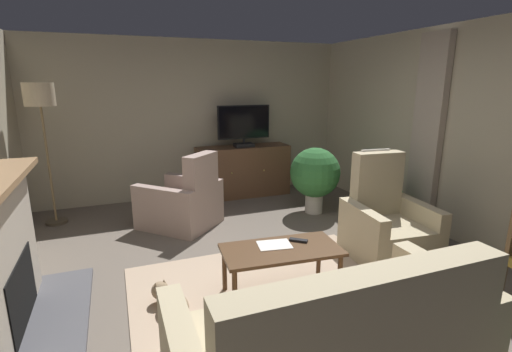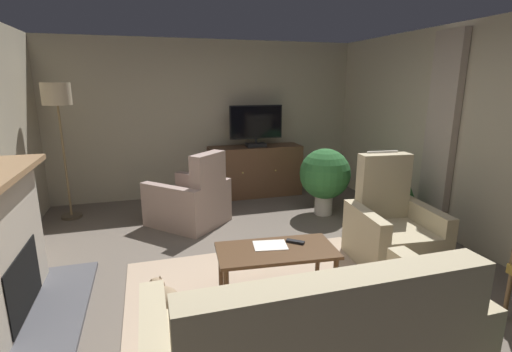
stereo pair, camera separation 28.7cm
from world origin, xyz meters
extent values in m
cube|color=#665B51|center=(0.00, 0.00, -0.02)|extent=(5.70, 6.83, 0.04)
cube|color=#B2A88E|center=(0.00, 3.17, 1.29)|extent=(5.70, 0.10, 2.59)
cube|color=#BBB095|center=(2.60, 0.00, 1.29)|extent=(0.10, 6.83, 2.59)
cube|color=#B2A393|center=(2.49, 0.61, 1.42)|extent=(0.10, 0.44, 2.17)
cube|color=tan|center=(-0.03, -0.22, 0.01)|extent=(2.55, 1.90, 0.01)
cube|color=#4C4C51|center=(-1.86, 0.00, 0.02)|extent=(0.50, 1.65, 0.04)
cube|color=black|center=(-2.10, 0.00, 0.32)|extent=(0.10, 0.81, 0.52)
cube|color=#402A1C|center=(0.73, 2.82, 0.03)|extent=(1.51, 0.40, 0.06)
cube|color=brown|center=(0.73, 2.82, 0.43)|extent=(1.57, 0.46, 0.86)
sphere|color=tan|center=(0.45, 2.57, 0.47)|extent=(0.03, 0.03, 0.03)
sphere|color=tan|center=(1.02, 2.57, 0.47)|extent=(0.03, 0.03, 0.03)
cube|color=black|center=(0.73, 2.77, 0.89)|extent=(0.32, 0.20, 0.06)
cylinder|color=black|center=(0.73, 2.77, 0.96)|extent=(0.04, 0.04, 0.08)
cube|color=black|center=(0.73, 2.77, 1.27)|extent=(0.89, 0.05, 0.55)
cube|color=black|center=(0.73, 2.74, 1.27)|extent=(0.85, 0.01, 0.51)
cube|color=#4C331E|center=(0.03, -0.28, 0.45)|extent=(1.10, 0.62, 0.03)
cylinder|color=#4C331E|center=(0.52, -0.10, 0.22)|extent=(0.04, 0.04, 0.43)
cylinder|color=#4C331E|center=(-0.43, -0.02, 0.22)|extent=(0.04, 0.04, 0.43)
cylinder|color=#4C331E|center=(0.48, -0.53, 0.22)|extent=(0.04, 0.04, 0.43)
cylinder|color=#4C331E|center=(-0.47, -0.45, 0.22)|extent=(0.04, 0.04, 0.43)
cube|color=black|center=(0.24, -0.20, 0.48)|extent=(0.16, 0.15, 0.02)
cube|color=silver|center=(-0.01, -0.19, 0.47)|extent=(0.33, 0.27, 0.01)
cube|color=tan|center=(-0.13, -1.69, 0.71)|extent=(1.69, 0.20, 0.53)
cube|color=tan|center=(0.79, -1.34, 0.33)|extent=(0.15, 0.90, 0.66)
cube|color=#A84C51|center=(0.16, -1.48, 0.56)|extent=(0.37, 0.14, 0.36)
cube|color=#A3897F|center=(-0.54, 1.80, 0.20)|extent=(1.03, 1.05, 0.41)
cube|color=#A3897F|center=(-0.28, 1.54, 0.72)|extent=(0.52, 0.51, 0.61)
cube|color=#A3897F|center=(-0.78, 1.57, 0.30)|extent=(0.73, 0.75, 0.61)
cube|color=#A3897F|center=(-0.29, 2.04, 0.30)|extent=(0.73, 0.75, 0.61)
cube|color=tan|center=(1.46, -0.02, 0.21)|extent=(0.65, 0.87, 0.41)
cube|color=tan|center=(1.49, 0.30, 0.78)|extent=(0.59, 0.23, 0.73)
cube|color=tan|center=(1.82, -0.05, 0.31)|extent=(0.21, 0.83, 0.61)
cube|color=tan|center=(1.11, 0.02, 0.31)|extent=(0.21, 0.83, 0.61)
cube|color=white|center=(1.50, 0.37, 1.04)|extent=(0.37, 0.05, 0.24)
cylinder|color=brown|center=(1.73, -1.14, 0.21)|extent=(0.04, 0.04, 0.41)
cylinder|color=beige|center=(1.44, 1.60, 0.14)|extent=(0.26, 0.26, 0.29)
sphere|color=#2D6B33|center=(1.44, 1.60, 0.61)|extent=(0.74, 0.74, 0.74)
cylinder|color=slate|center=(2.01, 0.72, 0.16)|extent=(0.41, 0.41, 0.32)
cone|color=#2D6B33|center=(2.01, 0.72, 0.67)|extent=(0.58, 0.58, 0.71)
ellipsoid|color=#937A5B|center=(-0.94, -0.24, 0.10)|extent=(0.32, 0.39, 0.21)
sphere|color=#937A5B|center=(-1.03, -0.04, 0.13)|extent=(0.15, 0.15, 0.15)
cone|color=#937A5B|center=(-1.06, -0.05, 0.21)|extent=(0.04, 0.04, 0.04)
cone|color=#937A5B|center=(-0.99, -0.02, 0.21)|extent=(0.04, 0.04, 0.04)
cylinder|color=#937A5B|center=(-0.88, -0.50, 0.06)|extent=(0.12, 0.22, 0.08)
cylinder|color=#4C4233|center=(-2.14, 2.50, 0.02)|extent=(0.28, 0.28, 0.04)
cylinder|color=olive|center=(-2.14, 2.50, 0.80)|extent=(0.03, 0.03, 1.61)
cylinder|color=beige|center=(-2.14, 2.50, 1.76)|extent=(0.37, 0.37, 0.29)
camera|label=1|loc=(-1.29, -3.07, 1.91)|focal=26.16mm
camera|label=2|loc=(-1.02, -3.16, 1.91)|focal=26.16mm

